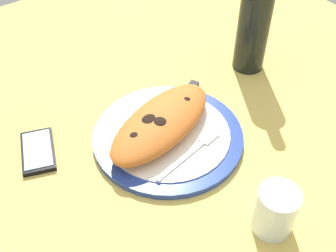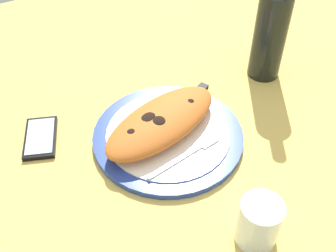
{
  "view_description": "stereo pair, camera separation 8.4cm",
  "coord_description": "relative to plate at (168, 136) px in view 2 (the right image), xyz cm",
  "views": [
    {
      "loc": [
        -35.57,
        -47.94,
        62.67
      ],
      "look_at": [
        0.0,
        0.0,
        3.7
      ],
      "focal_mm": 44.3,
      "sensor_mm": 36.0,
      "label": 1
    },
    {
      "loc": [
        -28.5,
        -52.45,
        62.67
      ],
      "look_at": [
        0.0,
        0.0,
        3.7
      ],
      "focal_mm": 44.3,
      "sensor_mm": 36.0,
      "label": 2
    }
  ],
  "objects": [
    {
      "name": "fork",
      "position": [
        1.0,
        -7.01,
        1.09
      ],
      "size": [
        17.16,
        4.46,
        0.4
      ],
      "color": "silver",
      "rests_on": "plate"
    },
    {
      "name": "calzone",
      "position": [
        -0.75,
        1.43,
        3.32
      ],
      "size": [
        30.37,
        19.94,
        4.91
      ],
      "color": "#C16023",
      "rests_on": "plate"
    },
    {
      "name": "knife",
      "position": [
        7.03,
        5.08,
        1.39
      ],
      "size": [
        22.39,
        12.57,
        1.2
      ],
      "color": "silver",
      "rests_on": "plate"
    },
    {
      "name": "plate",
      "position": [
        0.0,
        0.0,
        0.0
      ],
      "size": [
        31.12,
        31.12,
        1.7
      ],
      "color": "#233D99",
      "rests_on": "ground_plane"
    },
    {
      "name": "ground_plane",
      "position": [
        0.0,
        0.0,
        -2.31
      ],
      "size": [
        150.0,
        150.0,
        3.0
      ],
      "primitive_type": "cube",
      "color": "#DBB756"
    },
    {
      "name": "water_glass",
      "position": [
        1.85,
        -27.31,
        3.21
      ],
      "size": [
        7.02,
        7.02,
        9.13
      ],
      "color": "silver",
      "rests_on": "ground_plane"
    },
    {
      "name": "wine_bottle",
      "position": [
        31.22,
        8.51,
        11.39
      ],
      "size": [
        7.6,
        7.6,
        30.17
      ],
      "color": "black",
      "rests_on": "ground_plane"
    },
    {
      "name": "smartphone",
      "position": [
        -23.41,
        12.44,
        -0.24
      ],
      "size": [
        9.95,
        13.0,
        1.16
      ],
      "color": "black",
      "rests_on": "ground_plane"
    }
  ]
}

